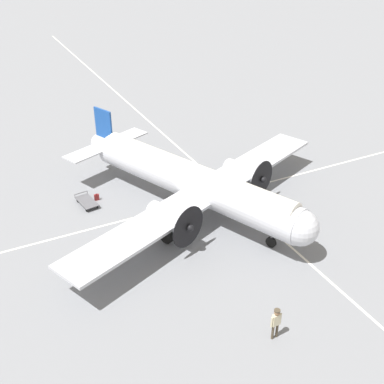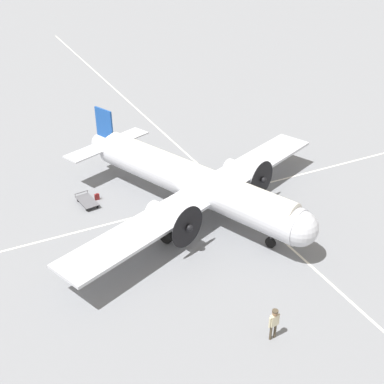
{
  "view_description": "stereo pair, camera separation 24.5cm",
  "coord_description": "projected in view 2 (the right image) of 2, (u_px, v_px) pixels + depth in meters",
  "views": [
    {
      "loc": [
        12.86,
        25.57,
        18.19
      ],
      "look_at": [
        0.0,
        0.0,
        1.51
      ],
      "focal_mm": 45.0,
      "sensor_mm": 36.0,
      "label": 1
    },
    {
      "loc": [
        12.64,
        25.68,
        18.19
      ],
      "look_at": [
        0.0,
        0.0,
        1.51
      ],
      "focal_mm": 45.0,
      "sensor_mm": 36.0,
      "label": 2
    }
  ],
  "objects": [
    {
      "name": "crew_foreground",
      "position": [
        274.0,
        321.0,
        23.16
      ],
      "size": [
        0.62,
        0.32,
        1.84
      ],
      "rotation": [
        0.0,
        0.0,
        -3.09
      ],
      "color": "#473D2D",
      "rests_on": "ground_plane"
    },
    {
      "name": "baggage_cart",
      "position": [
        87.0,
        201.0,
        34.45
      ],
      "size": [
        1.31,
        2.15,
        0.56
      ],
      "rotation": [
        0.0,
        0.0,
        1.72
      ],
      "color": "#56565B",
      "rests_on": "ground_plane"
    },
    {
      "name": "suitcase_near_door",
      "position": [
        97.0,
        197.0,
        35.05
      ],
      "size": [
        0.34,
        0.16,
        0.51
      ],
      "color": "maroon",
      "rests_on": "ground_plane"
    },
    {
      "name": "airliner_main",
      "position": [
        196.0,
        183.0,
        32.48
      ],
      "size": [
        22.32,
        19.06,
        5.33
      ],
      "rotation": [
        0.0,
        0.0,
        1.97
      ],
      "color": "silver",
      "rests_on": "ground_plane"
    },
    {
      "name": "apron_line_eastwest",
      "position": [
        186.0,
        204.0,
        34.63
      ],
      "size": [
        120.0,
        0.16,
        0.01
      ],
      "color": "silver",
      "rests_on": "ground_plane"
    },
    {
      "name": "ground_plane",
      "position": [
        192.0,
        210.0,
        33.89
      ],
      "size": [
        300.0,
        300.0,
        0.0
      ],
      "primitive_type": "plane",
      "color": "slate"
    },
    {
      "name": "apron_line_northsouth",
      "position": [
        236.0,
        199.0,
        35.27
      ],
      "size": [
        0.16,
        120.0,
        0.01
      ],
      "color": "silver",
      "rests_on": "ground_plane"
    }
  ]
}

